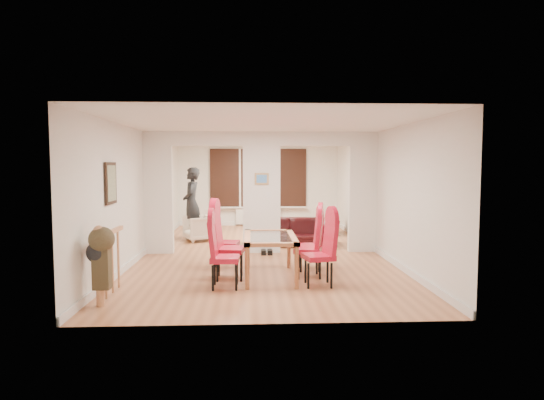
{
  "coord_description": "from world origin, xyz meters",
  "views": [
    {
      "loc": [
        -0.23,
        -9.77,
        1.88
      ],
      "look_at": [
        0.25,
        0.6,
        1.09
      ],
      "focal_mm": 30.0,
      "sensor_mm": 36.0,
      "label": 1
    }
  ],
  "objects": [
    {
      "name": "bowl",
      "position": [
        0.26,
        2.47,
        0.25
      ],
      "size": [
        0.23,
        0.23,
        0.06
      ],
      "primitive_type": "imported",
      "color": "black",
      "rests_on": "coffee_table"
    },
    {
      "name": "shoes",
      "position": [
        0.1,
        -0.25,
        0.05
      ],
      "size": [
        0.24,
        0.26,
        0.1
      ],
      "primitive_type": null,
      "color": "black",
      "rests_on": "floor"
    },
    {
      "name": "wall_poster",
      "position": [
        -2.47,
        -2.4,
        1.6
      ],
      "size": [
        0.04,
        0.52,
        0.67
      ],
      "primitive_type": "cube",
      "color": "gray",
      "rests_on": "room_walls"
    },
    {
      "name": "floor",
      "position": [
        0.0,
        0.0,
        0.0
      ],
      "size": [
        5.0,
        9.0,
        0.01
      ],
      "primitive_type": "cube",
      "color": "#B06D46",
      "rests_on": "ground"
    },
    {
      "name": "television",
      "position": [
        2.0,
        2.58,
        0.28
      ],
      "size": [
        0.98,
        0.35,
        0.56
      ],
      "primitive_type": "imported",
      "rotation": [
        0.0,
        0.0,
        1.34
      ],
      "color": "black",
      "rests_on": "floor"
    },
    {
      "name": "room_walls",
      "position": [
        0.0,
        0.0,
        1.3
      ],
      "size": [
        5.0,
        9.0,
        2.6
      ],
      "primitive_type": null,
      "color": "silver",
      "rests_on": "floor"
    },
    {
      "name": "dining_chair_rc",
      "position": [
        0.81,
        -1.73,
        0.51
      ],
      "size": [
        0.43,
        0.43,
        1.01
      ],
      "primitive_type": null,
      "rotation": [
        0.0,
        0.0,
        0.07
      ],
      "color": "#B4122A",
      "rests_on": "floor"
    },
    {
      "name": "dining_chair_lb",
      "position": [
        -0.59,
        -2.31,
        0.58
      ],
      "size": [
        0.53,
        0.53,
        1.17
      ],
      "primitive_type": null,
      "rotation": [
        0.0,
        0.0,
        -0.14
      ],
      "color": "#B4122A",
      "rests_on": "floor"
    },
    {
      "name": "person",
      "position": [
        -1.76,
        1.97,
        0.92
      ],
      "size": [
        0.68,
        0.45,
        1.84
      ],
      "primitive_type": "imported",
      "rotation": [
        0.0,
        0.0,
        -1.55
      ],
      "color": "black",
      "rests_on": "floor"
    },
    {
      "name": "sofa",
      "position": [
        0.69,
        0.9,
        0.31
      ],
      "size": [
        2.17,
        0.9,
        0.63
      ],
      "primitive_type": "imported",
      "rotation": [
        0.0,
        0.0,
        -0.03
      ],
      "color": "black",
      "rests_on": "floor"
    },
    {
      "name": "radiator",
      "position": [
        0.0,
        4.4,
        0.3
      ],
      "size": [
        1.4,
        0.08,
        0.5
      ],
      "primitive_type": "cube",
      "color": "white",
      "rests_on": "floor"
    },
    {
      "name": "bay_window_blinds",
      "position": [
        0.0,
        4.44,
        1.5
      ],
      "size": [
        3.0,
        0.08,
        1.8
      ],
      "primitive_type": "cube",
      "color": "black",
      "rests_on": "room_walls"
    },
    {
      "name": "dining_chair_la",
      "position": [
        -0.63,
        -2.86,
        0.54
      ],
      "size": [
        0.45,
        0.45,
        1.08
      ],
      "primitive_type": null,
      "rotation": [
        0.0,
        0.0,
        -0.04
      ],
      "color": "#B4122A",
      "rests_on": "floor"
    },
    {
      "name": "armchair",
      "position": [
        -1.53,
        1.59,
        0.32
      ],
      "size": [
        0.9,
        0.91,
        0.63
      ],
      "primitive_type": "imported",
      "rotation": [
        0.0,
        0.0,
        -1.15
      ],
      "color": "beige",
      "rests_on": "floor"
    },
    {
      "name": "stair_newel",
      "position": [
        -2.25,
        -3.2,
        0.55
      ],
      "size": [
        0.4,
        1.2,
        1.1
      ],
      "primitive_type": null,
      "color": "tan",
      "rests_on": "floor"
    },
    {
      "name": "pendant_light",
      "position": [
        0.3,
        3.3,
        2.15
      ],
      "size": [
        0.36,
        0.36,
        0.36
      ],
      "primitive_type": "sphere",
      "color": "orange",
      "rests_on": "room_walls"
    },
    {
      "name": "dining_chair_ra",
      "position": [
        0.82,
        -2.8,
        0.55
      ],
      "size": [
        0.52,
        0.52,
        1.09
      ],
      "primitive_type": null,
      "rotation": [
        0.0,
        0.0,
        0.22
      ],
      "color": "#B4122A",
      "rests_on": "floor"
    },
    {
      "name": "coffee_table",
      "position": [
        0.29,
        2.57,
        0.11
      ],
      "size": [
        1.05,
        0.7,
        0.22
      ],
      "primitive_type": null,
      "rotation": [
        0.0,
        0.0,
        0.25
      ],
      "color": "black",
      "rests_on": "floor"
    },
    {
      "name": "pillar_photo",
      "position": [
        0.0,
        -0.1,
        1.6
      ],
      "size": [
        0.3,
        0.03,
        0.25
      ],
      "primitive_type": "cube",
      "color": "#4C8CD8",
      "rests_on": "divider_wall"
    },
    {
      "name": "dining_chair_lc",
      "position": [
        -0.69,
        -1.63,
        0.57
      ],
      "size": [
        0.51,
        0.51,
        1.13
      ],
      "primitive_type": null,
      "rotation": [
        0.0,
        0.0,
        -0.15
      ],
      "color": "#B4122A",
      "rests_on": "floor"
    },
    {
      "name": "bottle",
      "position": [
        0.3,
        2.5,
        0.37
      ],
      "size": [
        0.08,
        0.08,
        0.3
      ],
      "primitive_type": "cylinder",
      "color": "#143F19",
      "rests_on": "coffee_table"
    },
    {
      "name": "dining_table",
      "position": [
        0.09,
        -2.26,
        0.36
      ],
      "size": [
        0.85,
        1.52,
        0.71
      ],
      "primitive_type": null,
      "color": "#AA663F",
      "rests_on": "floor"
    },
    {
      "name": "dining_chair_rb",
      "position": [
        0.73,
        -2.23,
        0.55
      ],
      "size": [
        0.53,
        0.53,
        1.1
      ],
      "primitive_type": null,
      "rotation": [
        0.0,
        0.0,
        -0.22
      ],
      "color": "#B4122A",
      "rests_on": "floor"
    },
    {
      "name": "divider_wall",
      "position": [
        0.0,
        0.0,
        1.3
      ],
      "size": [
        5.0,
        0.18,
        2.6
      ],
      "primitive_type": "cube",
      "color": "white",
      "rests_on": "floor"
    }
  ]
}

